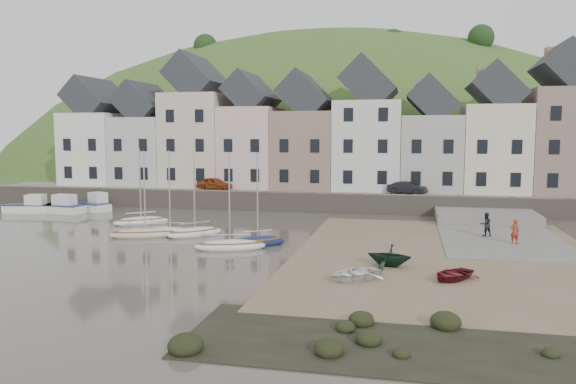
% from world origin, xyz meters
% --- Properties ---
extents(ground, '(160.00, 160.00, 0.00)m').
position_xyz_m(ground, '(0.00, 0.00, 0.00)').
color(ground, '#4E473D').
rests_on(ground, ground).
extents(quay_land, '(90.00, 30.00, 1.50)m').
position_xyz_m(quay_land, '(0.00, 32.00, 0.75)').
color(quay_land, '#3B5723').
rests_on(quay_land, ground).
extents(quay_street, '(70.00, 7.00, 0.10)m').
position_xyz_m(quay_street, '(0.00, 20.50, 1.55)').
color(quay_street, slate).
rests_on(quay_street, quay_land).
extents(seawall, '(70.00, 1.20, 1.80)m').
position_xyz_m(seawall, '(0.00, 17.00, 0.90)').
color(seawall, slate).
rests_on(seawall, ground).
extents(beach, '(18.00, 26.00, 0.06)m').
position_xyz_m(beach, '(11.00, 0.00, 0.03)').
color(beach, brown).
rests_on(beach, ground).
extents(slipway, '(8.00, 18.00, 0.12)m').
position_xyz_m(slipway, '(15.00, 8.00, 0.06)').
color(slipway, slate).
rests_on(slipway, ground).
extents(hillside, '(134.40, 84.00, 84.00)m').
position_xyz_m(hillside, '(-5.00, 60.00, -17.99)').
color(hillside, '#3B5723').
rests_on(hillside, ground).
extents(townhouse_terrace, '(61.05, 8.00, 13.93)m').
position_xyz_m(townhouse_terrace, '(1.76, 24.00, 7.32)').
color(townhouse_terrace, white).
rests_on(townhouse_terrace, quay_land).
extents(sailboat_0, '(4.42, 3.93, 6.32)m').
position_xyz_m(sailboat_0, '(-12.41, 7.02, 0.26)').
color(sailboat_0, white).
rests_on(sailboat_0, ground).
extents(sailboat_1, '(4.10, 1.65, 6.32)m').
position_xyz_m(sailboat_1, '(-7.97, 2.79, 0.27)').
color(sailboat_1, white).
rests_on(sailboat_1, ground).
extents(sailboat_2, '(5.19, 3.44, 6.32)m').
position_xyz_m(sailboat_2, '(-9.46, 1.91, 0.26)').
color(sailboat_2, beige).
rests_on(sailboat_2, ground).
extents(sailboat_3, '(3.98, 4.11, 6.32)m').
position_xyz_m(sailboat_3, '(-6.20, 3.05, 0.26)').
color(sailboat_3, white).
rests_on(sailboat_3, ground).
extents(sailboat_4, '(4.80, 2.99, 6.32)m').
position_xyz_m(sailboat_4, '(-2.27, -0.89, 0.26)').
color(sailboat_4, white).
rests_on(sailboat_4, ground).
extents(sailboat_5, '(3.89, 3.22, 6.32)m').
position_xyz_m(sailboat_5, '(-0.88, 0.73, 0.27)').
color(sailboat_5, '#152042').
rests_on(sailboat_5, ground).
extents(motorboat_0, '(5.65, 2.34, 1.70)m').
position_xyz_m(motorboat_0, '(-23.01, 11.48, 0.58)').
color(motorboat_0, white).
rests_on(motorboat_0, ground).
extents(motorboat_1, '(4.84, 2.59, 1.70)m').
position_xyz_m(motorboat_1, '(-25.49, 11.10, 0.58)').
color(motorboat_1, white).
rests_on(motorboat_1, ground).
extents(motorboat_2, '(4.84, 3.60, 1.70)m').
position_xyz_m(motorboat_2, '(-20.79, 13.60, 0.58)').
color(motorboat_2, white).
rests_on(motorboat_2, ground).
extents(rowboat_white, '(3.65, 3.60, 0.62)m').
position_xyz_m(rowboat_white, '(6.19, -6.81, 0.37)').
color(rowboat_white, white).
rests_on(rowboat_white, beach).
extents(rowboat_green, '(2.77, 2.52, 1.26)m').
position_xyz_m(rowboat_green, '(7.79, -3.63, 0.69)').
color(rowboat_green, black).
rests_on(rowboat_green, beach).
extents(rowboat_red, '(3.18, 3.32, 0.56)m').
position_xyz_m(rowboat_red, '(10.96, -5.83, 0.34)').
color(rowboat_red, maroon).
rests_on(rowboat_red, beach).
extents(person_red, '(0.66, 0.50, 1.61)m').
position_xyz_m(person_red, '(15.58, 4.24, 0.92)').
color(person_red, maroon).
rests_on(person_red, slipway).
extents(person_dark, '(0.98, 0.87, 1.66)m').
position_xyz_m(person_dark, '(14.09, 6.74, 0.95)').
color(person_dark, black).
rests_on(person_dark, slipway).
extents(car_left, '(4.03, 2.44, 1.28)m').
position_xyz_m(car_left, '(-10.59, 19.50, 2.24)').
color(car_left, '#8A3814').
rests_on(car_left, quay_street).
extents(car_right, '(3.86, 2.35, 1.20)m').
position_xyz_m(car_right, '(8.58, 19.50, 2.20)').
color(car_right, black).
rests_on(car_right, quay_street).
extents(shore_rocks, '(14.06, 6.00, 0.78)m').
position_xyz_m(shore_rocks, '(7.21, -15.00, 0.13)').
color(shore_rocks, black).
rests_on(shore_rocks, ground).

